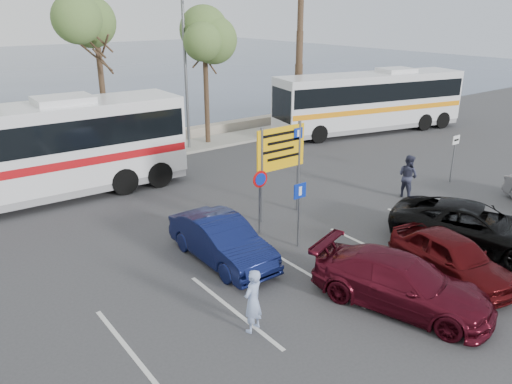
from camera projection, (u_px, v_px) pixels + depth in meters
ground at (319, 253)px, 16.34m from camera, size 120.00×120.00×0.00m
kerb_strip at (137, 156)px, 26.77m from camera, size 44.00×2.40×0.15m
seawall at (122, 144)px, 28.19m from camera, size 48.00×0.80×0.60m
tree_mid at (96, 28)px, 23.63m from camera, size 3.20×3.20×8.00m
tree_right at (204, 35)px, 27.20m from camera, size 3.20×3.20×7.40m
street_lamp_right at (186, 67)px, 26.54m from camera, size 0.45×1.15×8.01m
direction_sign at (281, 155)px, 18.45m from camera, size 2.20×0.12×3.60m
sign_no_stop at (260, 192)px, 17.24m from camera, size 0.60×0.08×2.35m
sign_parking at (299, 206)px, 16.31m from camera, size 0.50×0.07×2.25m
sign_taxi at (454, 152)px, 22.52m from camera, size 0.50×0.07×2.20m
lane_markings at (314, 276)px, 14.95m from camera, size 12.02×4.20×0.01m
coach_bus_left at (18, 158)px, 19.83m from camera, size 13.54×3.34×4.19m
coach_bus_right at (369, 103)px, 31.75m from camera, size 12.90×5.47×3.93m
car_blue at (222, 240)px, 15.64m from camera, size 1.52×4.33×1.42m
car_maroon at (401, 282)px, 13.27m from camera, size 3.35×5.18×1.40m
car_red at (452, 257)px, 14.63m from camera, size 2.28×4.26×1.38m
suv_black at (473, 227)px, 16.55m from camera, size 4.16×5.81×1.47m
pedestrian_near at (253, 301)px, 12.18m from camera, size 0.71×0.57×1.67m
pedestrian_far at (408, 176)px, 20.93m from camera, size 0.72×0.91×1.83m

